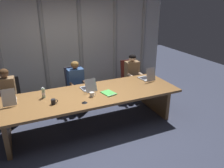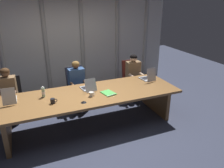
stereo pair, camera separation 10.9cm
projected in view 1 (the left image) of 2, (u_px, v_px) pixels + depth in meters
ground_plane at (91, 124)px, 4.83m from camera, size 12.68×12.68×0.00m
conference_table at (90, 100)px, 4.62m from camera, size 3.75×1.20×0.73m
curtain_backdrop at (63, 41)px, 6.21m from camera, size 6.34×0.17×2.82m
laptop_left_end at (10, 100)px, 4.16m from camera, size 0.24×0.41×0.32m
laptop_left_mid at (88, 87)px, 4.74m from camera, size 0.29×0.42×0.28m
laptop_center at (147, 77)px, 5.31m from camera, size 0.28×0.42×0.32m
office_chair_left_end at (12, 103)px, 5.03m from camera, size 0.60×0.60×0.90m
office_chair_left_mid at (77, 91)px, 5.60m from camera, size 0.60×0.60×0.97m
office_chair_center at (130, 83)px, 6.18m from camera, size 0.60×0.60×0.96m
person_left_end at (7, 93)px, 4.75m from camera, size 0.41×0.57×1.18m
person_left_mid at (77, 83)px, 5.34m from camera, size 0.39×0.55×1.17m
person_center at (133, 74)px, 5.93m from camera, size 0.38×0.56×1.18m
water_bottle_primary at (43, 93)px, 4.36m from camera, size 0.07×0.07×0.22m
coffee_mug_near at (92, 94)px, 4.43m from camera, size 0.13×0.09×0.09m
coffee_mug_far at (54, 102)px, 4.13m from camera, size 0.13×0.09×0.10m
conference_mic_left_side at (85, 102)px, 4.18m from camera, size 0.11×0.11×0.03m
spiral_notepad at (109, 93)px, 4.58m from camera, size 0.28×0.35×0.03m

